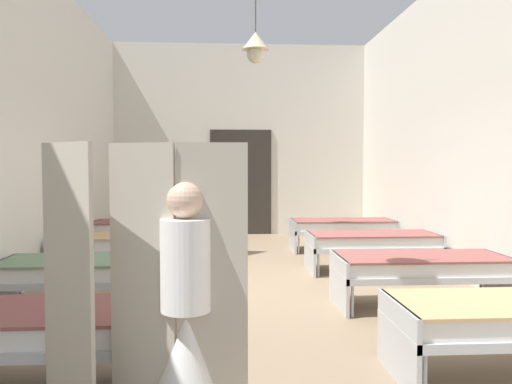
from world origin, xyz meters
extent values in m
cube|color=#8C755B|center=(0.00, 0.00, -0.05)|extent=(6.32, 11.13, 0.10)
cube|color=silver|center=(0.00, 5.36, 2.18)|extent=(6.12, 0.20, 4.35)
cube|color=silver|center=(-2.96, 0.00, 2.18)|extent=(0.20, 10.53, 4.35)
cube|color=silver|center=(2.96, 0.00, 2.18)|extent=(0.20, 10.53, 4.35)
cube|color=#2D2823|center=(0.00, 5.24, 1.20)|extent=(1.40, 0.06, 2.40)
cylinder|color=brown|center=(0.13, 1.84, 4.04)|extent=(0.02, 0.02, 0.62)
cone|color=beige|center=(0.13, 1.84, 3.58)|extent=(0.44, 0.44, 0.28)
sphere|color=beige|center=(0.13, 1.84, 3.36)|extent=(0.28, 0.28, 0.28)
cylinder|color=#B7BCC1|center=(-0.94, -2.49, 0.17)|extent=(0.03, 0.03, 0.34)
cube|color=#B7BCC1|center=(-1.81, -2.85, 0.38)|extent=(1.90, 0.84, 0.07)
cube|color=#B7BCC1|center=(-0.88, -2.85, 0.29)|extent=(0.04, 0.84, 0.57)
cube|color=white|center=(-1.81, -2.85, 0.48)|extent=(1.82, 0.78, 0.14)
cube|color=#8C4C47|center=(-1.81, -2.85, 0.56)|extent=(1.86, 0.82, 0.02)
cylinder|color=#B7BCC1|center=(0.94, -3.21, 0.17)|extent=(0.03, 0.03, 0.34)
cylinder|color=#B7BCC1|center=(0.94, -2.49, 0.17)|extent=(0.03, 0.03, 0.34)
cube|color=#B7BCC1|center=(0.88, -2.85, 0.29)|extent=(0.04, 0.84, 0.57)
cylinder|color=#B7BCC1|center=(-2.68, -0.59, 0.17)|extent=(0.03, 0.03, 0.34)
cylinder|color=#B7BCC1|center=(-0.94, -1.31, 0.17)|extent=(0.03, 0.03, 0.34)
cylinder|color=#B7BCC1|center=(-0.94, -0.59, 0.17)|extent=(0.03, 0.03, 0.34)
cube|color=#B7BCC1|center=(-1.81, -0.95, 0.38)|extent=(1.90, 0.84, 0.07)
cube|color=#B7BCC1|center=(-2.74, -0.95, 0.29)|extent=(0.04, 0.84, 0.57)
cube|color=#B7BCC1|center=(-0.88, -0.95, 0.29)|extent=(0.04, 0.84, 0.57)
cube|color=white|center=(-1.81, -0.95, 0.48)|extent=(1.82, 0.78, 0.14)
cube|color=slate|center=(-1.81, -0.95, 0.56)|extent=(1.86, 0.82, 0.02)
cylinder|color=#B7BCC1|center=(0.94, -1.31, 0.17)|extent=(0.03, 0.03, 0.34)
cylinder|color=#B7BCC1|center=(0.94, -0.59, 0.17)|extent=(0.03, 0.03, 0.34)
cylinder|color=#B7BCC1|center=(2.68, -0.59, 0.17)|extent=(0.03, 0.03, 0.34)
cube|color=#B7BCC1|center=(1.81, -0.95, 0.38)|extent=(1.90, 0.84, 0.07)
cube|color=#B7BCC1|center=(0.88, -0.95, 0.29)|extent=(0.04, 0.84, 0.57)
cube|color=#B7BCC1|center=(2.74, -0.95, 0.29)|extent=(0.04, 0.84, 0.57)
cube|color=white|center=(1.81, -0.95, 0.48)|extent=(1.82, 0.78, 0.14)
cube|color=#8C4C47|center=(1.81, -0.95, 0.56)|extent=(1.86, 0.82, 0.02)
cylinder|color=#B7BCC1|center=(-2.68, 0.59, 0.17)|extent=(0.03, 0.03, 0.34)
cylinder|color=#B7BCC1|center=(-2.68, 1.31, 0.17)|extent=(0.03, 0.03, 0.34)
cylinder|color=#B7BCC1|center=(-0.94, 0.59, 0.17)|extent=(0.03, 0.03, 0.34)
cylinder|color=#B7BCC1|center=(-0.94, 1.31, 0.17)|extent=(0.03, 0.03, 0.34)
cube|color=#B7BCC1|center=(-1.81, 0.95, 0.38)|extent=(1.90, 0.84, 0.07)
cube|color=#B7BCC1|center=(-2.74, 0.95, 0.29)|extent=(0.04, 0.84, 0.57)
cube|color=#B7BCC1|center=(-0.88, 0.95, 0.29)|extent=(0.04, 0.84, 0.57)
cube|color=white|center=(-1.81, 0.95, 0.48)|extent=(1.82, 0.78, 0.14)
cube|color=tan|center=(-1.81, 0.95, 0.56)|extent=(1.86, 0.82, 0.02)
cylinder|color=#B7BCC1|center=(0.94, 0.59, 0.17)|extent=(0.03, 0.03, 0.34)
cylinder|color=#B7BCC1|center=(0.94, 1.31, 0.17)|extent=(0.03, 0.03, 0.34)
cylinder|color=#B7BCC1|center=(2.68, 0.59, 0.17)|extent=(0.03, 0.03, 0.34)
cylinder|color=#B7BCC1|center=(2.68, 1.31, 0.17)|extent=(0.03, 0.03, 0.34)
cube|color=#B7BCC1|center=(1.81, 0.95, 0.38)|extent=(1.90, 0.84, 0.07)
cube|color=#B7BCC1|center=(0.88, 0.95, 0.29)|extent=(0.04, 0.84, 0.57)
cube|color=#B7BCC1|center=(2.74, 0.95, 0.29)|extent=(0.04, 0.84, 0.57)
cube|color=white|center=(1.81, 0.95, 0.48)|extent=(1.82, 0.78, 0.14)
cube|color=#8C4C47|center=(1.81, 0.95, 0.56)|extent=(1.86, 0.82, 0.02)
cylinder|color=#B7BCC1|center=(-2.68, 2.49, 0.17)|extent=(0.03, 0.03, 0.34)
cylinder|color=#B7BCC1|center=(-2.68, 3.21, 0.17)|extent=(0.03, 0.03, 0.34)
cylinder|color=#B7BCC1|center=(-0.94, 2.49, 0.17)|extent=(0.03, 0.03, 0.34)
cylinder|color=#B7BCC1|center=(-0.94, 3.21, 0.17)|extent=(0.03, 0.03, 0.34)
cube|color=#B7BCC1|center=(-1.81, 2.85, 0.38)|extent=(1.90, 0.84, 0.07)
cube|color=#B7BCC1|center=(-2.74, 2.85, 0.29)|extent=(0.04, 0.84, 0.57)
cube|color=#B7BCC1|center=(-0.88, 2.85, 0.29)|extent=(0.04, 0.84, 0.57)
cube|color=white|center=(-1.81, 2.85, 0.48)|extent=(1.82, 0.78, 0.14)
cube|color=#8C4C47|center=(-1.81, 2.85, 0.56)|extent=(1.86, 0.82, 0.02)
cylinder|color=#B7BCC1|center=(0.94, 2.49, 0.17)|extent=(0.03, 0.03, 0.34)
cylinder|color=#B7BCC1|center=(0.94, 3.21, 0.17)|extent=(0.03, 0.03, 0.34)
cylinder|color=#B7BCC1|center=(2.68, 2.49, 0.17)|extent=(0.03, 0.03, 0.34)
cylinder|color=#B7BCC1|center=(2.68, 3.21, 0.17)|extent=(0.03, 0.03, 0.34)
cube|color=#B7BCC1|center=(1.81, 2.85, 0.38)|extent=(1.90, 0.84, 0.07)
cube|color=#B7BCC1|center=(0.88, 2.85, 0.29)|extent=(0.04, 0.84, 0.57)
cube|color=#B7BCC1|center=(2.74, 2.85, 0.29)|extent=(0.04, 0.84, 0.57)
cube|color=white|center=(1.81, 2.85, 0.48)|extent=(1.82, 0.78, 0.14)
cube|color=#8C4C47|center=(1.81, 2.85, 0.56)|extent=(1.86, 0.82, 0.02)
cone|color=white|center=(-0.60, -3.40, 0.35)|extent=(0.52, 0.52, 0.70)
cylinder|color=white|center=(-0.60, -3.40, 0.97)|extent=(0.30, 0.30, 0.55)
sphere|color=beige|center=(-0.60, -3.40, 1.36)|extent=(0.22, 0.22, 0.22)
cone|color=white|center=(-0.60, -3.40, 1.44)|extent=(0.18, 0.18, 0.10)
cylinder|color=gray|center=(-1.46, 1.01, 0.86)|extent=(0.32, 0.32, 0.58)
cube|color=gray|center=(-1.46, 1.01, 0.61)|extent=(0.44, 0.44, 0.08)
sphere|color=beige|center=(-1.46, 1.01, 1.26)|extent=(0.22, 0.22, 0.22)
cylinder|color=brown|center=(-0.40, 2.56, 0.17)|extent=(0.42, 0.42, 0.35)
cylinder|color=brown|center=(-0.40, 2.56, 0.45)|extent=(0.06, 0.06, 0.20)
cone|color=#3D7A42|center=(-0.40, 2.56, 1.02)|extent=(0.56, 0.56, 0.94)
cube|color=#BCB29E|center=(-1.28, -3.41, 0.85)|extent=(0.36, 0.27, 1.70)
cube|color=#BCB29E|center=(-0.86, -3.35, 0.85)|extent=(0.41, 0.17, 1.70)
cube|color=#BCB29E|center=(-0.44, -3.41, 0.85)|extent=(0.42, 0.04, 1.70)
camera|label=1|loc=(-0.37, -6.40, 1.56)|focal=35.60mm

